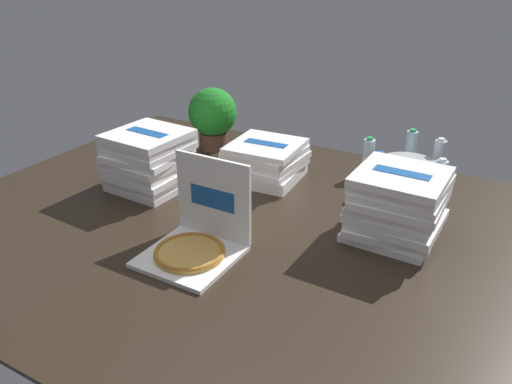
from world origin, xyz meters
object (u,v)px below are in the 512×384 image
object	(u,v)px
water_bottle_1	(411,148)
water_bottle_3	(438,158)
water_bottle_0	(378,173)
open_pizza_box	(196,238)
ice_bucket	(407,173)
potted_plant	(213,115)
pizza_stack_left_mid	(266,161)
water_bottle_5	(399,182)
water_bottle_4	(439,180)
water_bottle_2	(368,157)
pizza_stack_right_far	(397,205)
pizza_stack_left_near	(149,160)

from	to	relation	value
water_bottle_1	water_bottle_3	xyz separation A→B (m)	(0.19, -0.08, 0.00)
water_bottle_0	water_bottle_3	xyz separation A→B (m)	(0.24, 0.39, 0.00)
water_bottle_0	water_bottle_1	size ratio (longest dim) A/B	1.00
open_pizza_box	ice_bucket	distance (m)	1.36
potted_plant	pizza_stack_left_mid	bearing A→B (deg)	-25.86
water_bottle_5	water_bottle_4	bearing A→B (deg)	35.46
water_bottle_0	water_bottle_2	distance (m)	0.24
water_bottle_2	water_bottle_4	xyz separation A→B (m)	(0.44, -0.13, 0.00)
water_bottle_0	pizza_stack_left_mid	bearing A→B (deg)	-166.53
water_bottle_2	water_bottle_5	bearing A→B (deg)	-45.26
pizza_stack_right_far	potted_plant	bearing A→B (deg)	158.55
pizza_stack_right_far	water_bottle_1	world-z (taller)	pizza_stack_right_far
water_bottle_4	water_bottle_0	bearing A→B (deg)	-167.39
water_bottle_1	water_bottle_3	bearing A→B (deg)	-23.65
water_bottle_1	water_bottle_2	bearing A→B (deg)	-123.55
open_pizza_box	pizza_stack_left_near	size ratio (longest dim) A/B	0.97
open_pizza_box	water_bottle_3	distance (m)	1.61
water_bottle_4	potted_plant	bearing A→B (deg)	178.18
water_bottle_0	potted_plant	world-z (taller)	potted_plant
water_bottle_0	water_bottle_2	size ratio (longest dim) A/B	1.00
pizza_stack_right_far	water_bottle_3	world-z (taller)	pizza_stack_right_far
open_pizza_box	ice_bucket	world-z (taller)	open_pizza_box
water_bottle_3	water_bottle_5	distance (m)	0.47
water_bottle_5	potted_plant	size ratio (longest dim) A/B	0.57
open_pizza_box	water_bottle_4	bearing A→B (deg)	53.26
pizza_stack_left_mid	water_bottle_1	bearing A→B (deg)	42.35
pizza_stack_left_mid	water_bottle_4	bearing A→B (deg)	13.19
ice_bucket	pizza_stack_left_near	bearing A→B (deg)	-148.64
water_bottle_5	potted_plant	world-z (taller)	potted_plant
water_bottle_1	water_bottle_4	bearing A→B (deg)	-57.38
water_bottle_1	water_bottle_2	distance (m)	0.33
open_pizza_box	water_bottle_1	xyz separation A→B (m)	(0.56, 1.50, 0.04)
pizza_stack_right_far	water_bottle_1	size ratio (longest dim) A/B	1.78
open_pizza_box	water_bottle_5	xyz separation A→B (m)	(0.64, 0.97, 0.04)
water_bottle_4	water_bottle_5	size ratio (longest dim) A/B	1.00
ice_bucket	water_bottle_3	xyz separation A→B (m)	(0.13, 0.21, 0.05)
pizza_stack_left_near	ice_bucket	world-z (taller)	pizza_stack_left_near
open_pizza_box	pizza_stack_left_mid	size ratio (longest dim) A/B	0.96
water_bottle_0	water_bottle_4	world-z (taller)	same
water_bottle_1	water_bottle_2	world-z (taller)	same
pizza_stack_left_near	water_bottle_2	xyz separation A→B (m)	(1.02, 0.79, -0.05)
water_bottle_5	water_bottle_1	bearing A→B (deg)	98.07
water_bottle_0	pizza_stack_left_near	bearing A→B (deg)	-152.96
pizza_stack_right_far	pizza_stack_left_near	size ratio (longest dim) A/B	1.00
pizza_stack_left_near	water_bottle_5	xyz separation A→B (m)	(1.28, 0.53, -0.05)
water_bottle_1	pizza_stack_left_mid	bearing A→B (deg)	-137.65
water_bottle_4	pizza_stack_right_far	bearing A→B (deg)	-100.37
pizza_stack_left_near	water_bottle_3	distance (m)	1.70
water_bottle_1	water_bottle_4	size ratio (longest dim) A/B	1.00
water_bottle_4	water_bottle_2	bearing A→B (deg)	163.59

